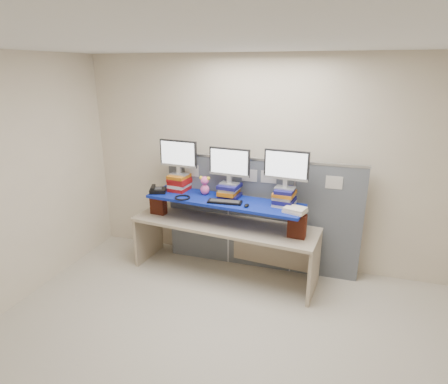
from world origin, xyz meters
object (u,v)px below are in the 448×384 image
(blue_board, at_px, (224,201))
(monitor_center, at_px, (229,164))
(desk, at_px, (224,233))
(monitor_left, at_px, (178,155))
(desk_phone, at_px, (157,190))
(keyboard, at_px, (225,202))
(monitor_right, at_px, (286,167))

(blue_board, xyz_separation_m, monitor_center, (0.04, 0.12, 0.45))
(desk, height_order, monitor_center, monitor_center)
(blue_board, distance_m, monitor_center, 0.47)
(desk, xyz_separation_m, monitor_left, (-0.69, 0.19, 0.94))
(desk_phone, bearing_deg, desk, -21.02)
(desk, height_order, keyboard, keyboard)
(monitor_right, height_order, desk_phone, monitor_right)
(blue_board, height_order, monitor_center, monitor_center)
(keyboard, bearing_deg, monitor_right, 7.62)
(desk, bearing_deg, keyboard, -61.95)
(blue_board, relative_size, desk_phone, 7.66)
(monitor_center, height_order, desk_phone, monitor_center)
(monitor_right, bearing_deg, desk, -170.91)
(desk_phone, bearing_deg, blue_board, -21.02)
(desk, relative_size, monitor_center, 4.60)
(monitor_center, relative_size, monitor_right, 1.00)
(monitor_left, bearing_deg, desk, -9.56)
(desk, height_order, monitor_right, monitor_right)
(monitor_left, xyz_separation_m, desk_phone, (-0.24, -0.18, -0.45))
(keyboard, relative_size, desk_phone, 1.65)
(keyboard, xyz_separation_m, desk_phone, (-0.97, 0.12, 0.02))
(desk, xyz_separation_m, monitor_right, (0.75, 0.04, 0.93))
(blue_board, distance_m, monitor_right, 0.89)
(blue_board, relative_size, monitor_center, 3.75)
(desk, bearing_deg, monitor_center, 78.96)
(monitor_center, relative_size, desk_phone, 2.05)
(desk, distance_m, blue_board, 0.45)
(monitor_left, xyz_separation_m, monitor_right, (1.44, -0.15, -0.01))
(desk, distance_m, monitor_right, 1.20)
(monitor_left, relative_size, desk_phone, 2.05)
(blue_board, bearing_deg, monitor_right, 9.09)
(blue_board, bearing_deg, desk, -174.04)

